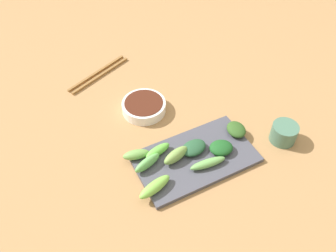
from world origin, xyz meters
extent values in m
cube|color=#A2764A|center=(0.00, 0.00, 0.01)|extent=(2.10, 2.10, 0.02)
cylinder|color=white|center=(-0.15, -0.02, 0.04)|extent=(0.13, 0.13, 0.03)
cylinder|color=#4A2115|center=(-0.15, -0.02, 0.04)|extent=(0.11, 0.11, 0.02)
cube|color=#474754|center=(0.07, 0.02, 0.03)|extent=(0.17, 0.30, 0.01)
ellipsoid|color=#2E5220|center=(0.05, 0.16, 0.04)|extent=(0.07, 0.06, 0.02)
ellipsoid|color=#61B943|center=(0.02, -0.06, 0.04)|extent=(0.04, 0.08, 0.02)
ellipsoid|color=#244F32|center=(0.05, 0.02, 0.04)|extent=(0.06, 0.08, 0.02)
ellipsoid|color=#63AC58|center=(0.04, -0.10, 0.05)|extent=(0.04, 0.08, 0.03)
ellipsoid|color=#1B5221|center=(0.09, 0.09, 0.04)|extent=(0.07, 0.07, 0.02)
ellipsoid|color=#6C9F4C|center=(0.01, -0.12, 0.04)|extent=(0.04, 0.07, 0.02)
ellipsoid|color=#68A554|center=(0.11, 0.03, 0.04)|extent=(0.03, 0.10, 0.02)
ellipsoid|color=#7ABB48|center=(0.11, -0.12, 0.04)|extent=(0.05, 0.09, 0.03)
ellipsoid|color=#799F4D|center=(0.06, -0.03, 0.05)|extent=(0.04, 0.08, 0.03)
cube|color=brown|center=(-0.37, -0.09, 0.02)|extent=(0.09, 0.22, 0.01)
cube|color=brown|center=(-0.35, -0.08, 0.02)|extent=(0.09, 0.22, 0.01)
cylinder|color=#48715C|center=(0.12, 0.26, 0.05)|extent=(0.07, 0.07, 0.05)
camera|label=1|loc=(0.53, -0.29, 0.74)|focal=37.80mm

